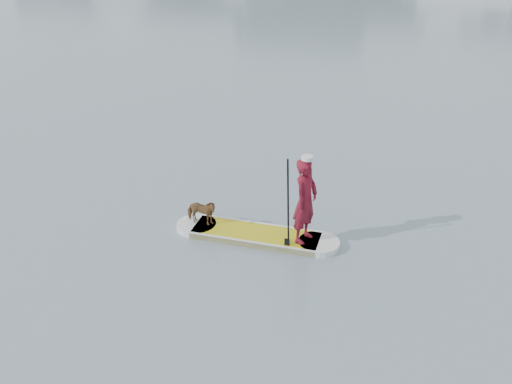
% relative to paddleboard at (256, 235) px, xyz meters
% --- Properties ---
extents(ground, '(140.00, 140.00, 0.00)m').
position_rel_paddleboard_xyz_m(ground, '(-3.27, 0.47, -0.06)').
color(ground, slate).
rests_on(ground, ground).
extents(paddleboard, '(3.30, 0.91, 0.12)m').
position_rel_paddleboard_xyz_m(paddleboard, '(0.00, 0.00, 0.00)').
color(paddleboard, gold).
rests_on(paddleboard, ground).
extents(paddler, '(0.54, 0.69, 1.66)m').
position_rel_paddleboard_xyz_m(paddler, '(0.95, 0.04, 0.89)').
color(paddler, maroon).
rests_on(paddler, paddleboard).
extents(white_cap, '(0.22, 0.22, 0.07)m').
position_rel_paddleboard_xyz_m(white_cap, '(0.95, 0.04, 1.76)').
color(white_cap, silver).
rests_on(white_cap, paddler).
extents(dog, '(0.66, 0.32, 0.55)m').
position_rel_paddleboard_xyz_m(dog, '(-1.13, -0.05, 0.34)').
color(dog, '#52331C').
rests_on(dog, paddleboard).
extents(paddle, '(0.10, 0.30, 2.00)m').
position_rel_paddleboard_xyz_m(paddle, '(0.71, -0.27, 0.74)').
color(paddle, black).
rests_on(paddle, ground).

